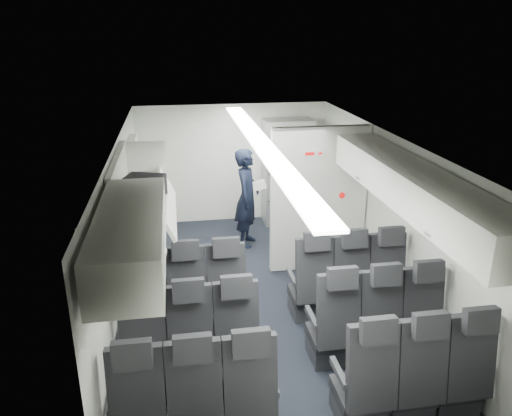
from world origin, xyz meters
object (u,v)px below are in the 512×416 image
object	(u,v)px
seat_row_rear	(307,394)
seat_row_mid	(285,335)
flight_attendant	(247,198)
carry_on_bag	(145,186)
boarding_door	(136,200)
seat_row_front	(269,292)
galley_unit	(287,172)

from	to	relation	value
seat_row_rear	seat_row_mid	bearing A→B (deg)	90.00
flight_attendant	carry_on_bag	world-z (taller)	carry_on_bag
boarding_door	carry_on_bag	distance (m)	2.16
seat_row_mid	flight_attendant	bearing A→B (deg)	88.46
flight_attendant	carry_on_bag	size ratio (longest dim) A/B	4.03
seat_row_front	boarding_door	bearing A→B (deg)	128.16
carry_on_bag	seat_row_mid	bearing A→B (deg)	-17.82
galley_unit	seat_row_front	bearing A→B (deg)	-106.28
seat_row_front	seat_row_mid	distance (m)	0.90
seat_row_front	carry_on_bag	world-z (taller)	carry_on_bag
seat_row_rear	seat_row_front	bearing A→B (deg)	90.00
boarding_door	flight_attendant	xyz separation A→B (m)	(1.73, 0.27, -0.15)
flight_attendant	carry_on_bag	distance (m)	2.85
carry_on_bag	seat_row_front	bearing A→B (deg)	14.15
seat_row_mid	seat_row_front	bearing A→B (deg)	90.00
galley_unit	boarding_door	xyz separation A→B (m)	(-2.59, -1.17, 0.00)
galley_unit	flight_attendant	bearing A→B (deg)	-133.98
boarding_door	carry_on_bag	xyz separation A→B (m)	(0.28, -1.98, 0.83)
flight_attendant	carry_on_bag	bearing A→B (deg)	167.79
seat_row_rear	carry_on_bag	xyz separation A→B (m)	(-1.36, 1.91, 1.38)
seat_row_front	carry_on_bag	bearing A→B (deg)	175.42
seat_row_front	seat_row_rear	size ratio (longest dim) A/B	1.00
carry_on_bag	flight_attendant	bearing A→B (deg)	75.96
boarding_door	seat_row_front	bearing A→B (deg)	-51.84
seat_row_mid	galley_unit	xyz separation A→B (m)	(0.95, 4.15, 0.55)
seat_row_rear	boarding_door	bearing A→B (deg)	112.87
seat_row_front	flight_attendant	size ratio (longest dim) A/B	2.06
seat_row_front	boarding_door	xyz separation A→B (m)	(-1.64, 2.09, 0.55)
seat_row_front	galley_unit	distance (m)	3.43
galley_unit	seat_row_mid	bearing A→B (deg)	-102.88
seat_row_mid	boarding_door	world-z (taller)	boarding_door
boarding_door	carry_on_bag	size ratio (longest dim) A/B	4.64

